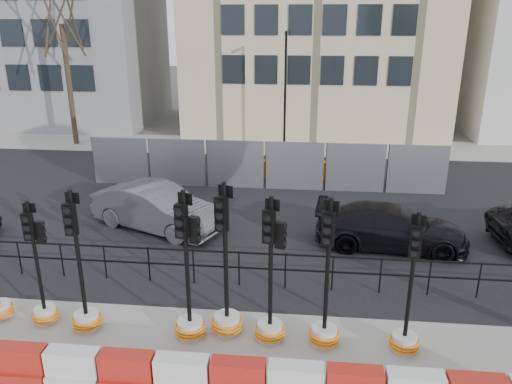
# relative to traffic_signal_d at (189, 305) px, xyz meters

# --- Properties ---
(ground) EXTENTS (120.00, 120.00, 0.00)m
(ground) POSITION_rel_traffic_signal_d_xyz_m (0.78, 1.08, -0.82)
(ground) COLOR #51514C
(ground) RESTS_ON ground
(road) EXTENTS (40.00, 14.00, 0.03)m
(road) POSITION_rel_traffic_signal_d_xyz_m (0.78, 8.08, -0.81)
(road) COLOR black
(road) RESTS_ON ground
(sidewalk_far) EXTENTS (40.00, 4.00, 0.02)m
(sidewalk_far) POSITION_rel_traffic_signal_d_xyz_m (0.78, 17.08, -0.81)
(sidewalk_far) COLOR gray
(sidewalk_far) RESTS_ON ground
(building_grey) EXTENTS (11.00, 9.06, 14.00)m
(building_grey) POSITION_rel_traffic_signal_d_xyz_m (-13.22, 23.07, 6.18)
(building_grey) COLOR gray
(building_grey) RESTS_ON ground
(kerb_railing) EXTENTS (18.00, 0.04, 1.00)m
(kerb_railing) POSITION_rel_traffic_signal_d_xyz_m (0.78, 2.28, -0.13)
(kerb_railing) COLOR black
(kerb_railing) RESTS_ON ground
(heras_fencing) EXTENTS (14.33, 1.72, 2.00)m
(heras_fencing) POSITION_rel_traffic_signal_d_xyz_m (0.29, 10.80, -0.11)
(heras_fencing) COLOR #95989D
(heras_fencing) RESTS_ON ground
(lamp_post_far) EXTENTS (0.12, 0.56, 6.00)m
(lamp_post_far) POSITION_rel_traffic_signal_d_xyz_m (1.28, 16.06, 2.40)
(lamp_post_far) COLOR black
(lamp_post_far) RESTS_ON ground
(tree_bare_far) EXTENTS (2.00, 2.00, 9.00)m
(tree_bare_far) POSITION_rel_traffic_signal_d_xyz_m (-10.22, 16.58, 5.83)
(tree_bare_far) COLOR #473828
(tree_bare_far) RESTS_ON ground
(barrier_row) EXTENTS (12.55, 0.50, 0.80)m
(barrier_row) POSITION_rel_traffic_signal_d_xyz_m (0.78, -1.72, -0.46)
(barrier_row) COLOR red
(barrier_row) RESTS_ON ground
(traffic_signal_b) EXTENTS (0.59, 0.59, 3.00)m
(traffic_signal_b) POSITION_rel_traffic_signal_d_xyz_m (-3.45, 0.22, -0.11)
(traffic_signal_b) COLOR silver
(traffic_signal_b) RESTS_ON ground
(traffic_signal_c) EXTENTS (0.66, 0.66, 3.34)m
(traffic_signal_c) POSITION_rel_traffic_signal_d_xyz_m (-2.40, 0.06, -0.13)
(traffic_signal_c) COLOR silver
(traffic_signal_c) RESTS_ON ground
(traffic_signal_d) EXTENTS (0.68, 0.68, 3.44)m
(traffic_signal_d) POSITION_rel_traffic_signal_d_xyz_m (0.00, 0.00, 0.00)
(traffic_signal_d) COLOR silver
(traffic_signal_d) RESTS_ON ground
(traffic_signal_e) EXTENTS (0.70, 0.70, 3.55)m
(traffic_signal_e) POSITION_rel_traffic_signal_d_xyz_m (0.77, 0.25, -0.09)
(traffic_signal_e) COLOR silver
(traffic_signal_e) RESTS_ON ground
(traffic_signal_f) EXTENTS (0.66, 0.66, 3.35)m
(traffic_signal_f) POSITION_rel_traffic_signal_d_xyz_m (1.76, 0.08, -0.02)
(traffic_signal_f) COLOR silver
(traffic_signal_f) RESTS_ON ground
(traffic_signal_g) EXTENTS (0.67, 0.67, 3.38)m
(traffic_signal_g) POSITION_rel_traffic_signal_d_xyz_m (2.91, 0.04, -0.12)
(traffic_signal_g) COLOR silver
(traffic_signal_g) RESTS_ON ground
(traffic_signal_h) EXTENTS (0.62, 0.62, 3.16)m
(traffic_signal_h) POSITION_rel_traffic_signal_d_xyz_m (4.59, -0.02, -0.17)
(traffic_signal_h) COLOR silver
(traffic_signal_h) RESTS_ON ground
(car_b) EXTENTS (4.89, 5.68, 1.49)m
(car_b) POSITION_rel_traffic_signal_d_xyz_m (-2.41, 5.71, -0.08)
(car_b) COLOR #4F4F54
(car_b) RESTS_ON ground
(car_c) EXTENTS (2.71, 4.88, 1.32)m
(car_c) POSITION_rel_traffic_signal_d_xyz_m (5.04, 5.09, -0.16)
(car_c) COLOR black
(car_c) RESTS_ON ground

